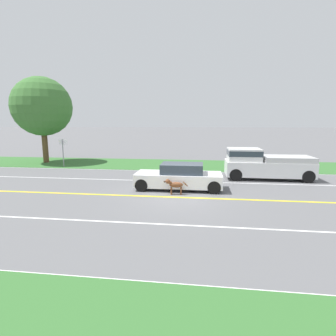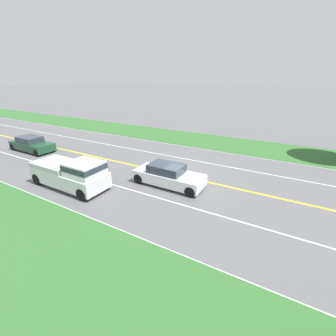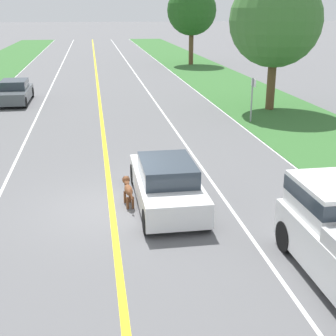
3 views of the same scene
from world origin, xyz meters
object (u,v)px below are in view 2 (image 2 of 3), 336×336
(ego_car, at_px, (168,176))
(car_trailing_near, at_px, (32,144))
(dog, at_px, (179,172))
(pickup_truck, at_px, (72,173))

(ego_car, bearing_deg, car_trailing_near, -89.83)
(dog, relative_size, car_trailing_near, 0.26)
(dog, bearing_deg, pickup_truck, -55.52)
(dog, height_order, car_trailing_near, car_trailing_near)
(ego_car, relative_size, pickup_truck, 0.87)
(pickup_truck, bearing_deg, ego_car, 122.68)
(pickup_truck, bearing_deg, car_trailing_near, -108.37)
(ego_car, height_order, pickup_truck, pickup_truck)
(pickup_truck, distance_m, car_trailing_near, 10.48)
(car_trailing_near, bearing_deg, ego_car, 90.17)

